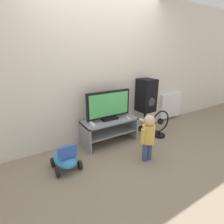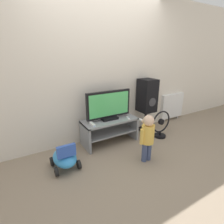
{
  "view_description": "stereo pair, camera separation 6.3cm",
  "coord_description": "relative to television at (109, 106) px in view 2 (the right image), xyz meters",
  "views": [
    {
      "loc": [
        -1.48,
        -2.27,
        1.58
      ],
      "look_at": [
        0.0,
        0.13,
        0.61
      ],
      "focal_mm": 28.0,
      "sensor_mm": 36.0,
      "label": 1
    },
    {
      "loc": [
        -1.42,
        -2.3,
        1.58
      ],
      "look_at": [
        0.0,
        0.13,
        0.61
      ],
      "focal_mm": 28.0,
      "sensor_mm": 36.0,
      "label": 2
    }
  ],
  "objects": [
    {
      "name": "floor_fan",
      "position": [
        0.96,
        -0.34,
        -0.46
      ],
      "size": [
        0.44,
        0.22,
        0.53
      ],
      "color": "black",
      "rests_on": "ground_plane"
    },
    {
      "name": "speaker_tower",
      "position": [
        0.92,
        0.07,
        0.03
      ],
      "size": [
        0.31,
        0.34,
        1.08
      ],
      "color": "black",
      "rests_on": "ground_plane"
    },
    {
      "name": "tv_stand",
      "position": [
        0.0,
        -0.02,
        -0.4
      ],
      "size": [
        0.99,
        0.44,
        0.45
      ],
      "color": "gray",
      "rests_on": "ground_plane"
    },
    {
      "name": "child",
      "position": [
        0.2,
        -0.8,
        -0.26
      ],
      "size": [
        0.28,
        0.43,
        0.74
      ],
      "color": "#3F4C72",
      "rests_on": "ground_plane"
    },
    {
      "name": "wall_back",
      "position": [
        0.0,
        0.28,
        0.6
      ],
      "size": [
        10.0,
        0.06,
        2.6
      ],
      "color": "silver",
      "rests_on": "ground_plane"
    },
    {
      "name": "game_console",
      "position": [
        -0.37,
        -0.11,
        -0.23
      ],
      "size": [
        0.04,
        0.17,
        0.04
      ],
      "color": "white",
      "rests_on": "tv_stand"
    },
    {
      "name": "ground_plane",
      "position": [
        0.0,
        -0.24,
        -0.7
      ],
      "size": [
        16.0,
        16.0,
        0.0
      ],
      "primitive_type": "plane",
      "color": "gray"
    },
    {
      "name": "television",
      "position": [
        0.0,
        0.0,
        0.0
      ],
      "size": [
        0.84,
        0.2,
        0.51
      ],
      "color": "black",
      "rests_on": "tv_stand"
    },
    {
      "name": "ride_on_toy",
      "position": [
        -0.92,
        -0.36,
        -0.54
      ],
      "size": [
        0.36,
        0.49,
        0.42
      ],
      "color": "#338CD1",
      "rests_on": "ground_plane"
    },
    {
      "name": "remote_primary",
      "position": [
        0.3,
        -0.17,
        -0.24
      ],
      "size": [
        0.07,
        0.13,
        0.03
      ],
      "color": "white",
      "rests_on": "tv_stand"
    },
    {
      "name": "radiator",
      "position": [
        1.87,
        0.21,
        -0.35
      ],
      "size": [
        0.67,
        0.08,
        0.64
      ],
      "color": "white",
      "rests_on": "ground_plane"
    }
  ]
}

